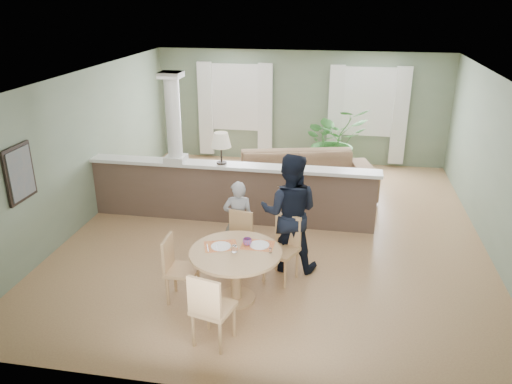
% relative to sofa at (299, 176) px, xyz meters
% --- Properties ---
extents(ground, '(8.00, 8.00, 0.00)m').
position_rel_sofa_xyz_m(ground, '(-0.22, -1.63, -0.44)').
color(ground, tan).
rests_on(ground, ground).
extents(room_shell, '(7.02, 8.02, 2.71)m').
position_rel_sofa_xyz_m(room_shell, '(-0.25, -1.00, 1.37)').
color(room_shell, gray).
rests_on(room_shell, ground).
extents(pony_wall, '(5.32, 0.38, 2.70)m').
position_rel_sofa_xyz_m(pony_wall, '(-1.21, -1.43, 0.26)').
color(pony_wall, brown).
rests_on(pony_wall, ground).
extents(sofa, '(3.24, 1.89, 0.89)m').
position_rel_sofa_xyz_m(sofa, '(0.00, 0.00, 0.00)').
color(sofa, olive).
rests_on(sofa, ground).
extents(houseplant, '(1.86, 1.77, 1.60)m').
position_rel_sofa_xyz_m(houseplant, '(0.65, 1.51, 0.36)').
color(houseplant, '#306829').
rests_on(houseplant, ground).
extents(dining_table, '(1.24, 1.24, 0.85)m').
position_rel_sofa_xyz_m(dining_table, '(-0.48, -3.90, 0.15)').
color(dining_table, tan).
rests_on(dining_table, ground).
extents(chair_far_boy, '(0.47, 0.47, 0.88)m').
position_rel_sofa_xyz_m(chair_far_boy, '(-0.64, -3.01, 0.04)').
color(chair_far_boy, tan).
rests_on(chair_far_boy, ground).
extents(chair_far_man, '(0.57, 0.57, 0.97)m').
position_rel_sofa_xyz_m(chair_far_man, '(0.08, -3.21, 0.09)').
color(chair_far_man, tan).
rests_on(chair_far_man, ground).
extents(chair_near, '(0.54, 0.54, 0.98)m').
position_rel_sofa_xyz_m(chair_near, '(-0.58, -4.91, 0.10)').
color(chair_near, tan).
rests_on(chair_near, ground).
extents(chair_side, '(0.43, 0.43, 0.93)m').
position_rel_sofa_xyz_m(chair_side, '(-1.28, -4.03, 0.07)').
color(chair_side, tan).
rests_on(chair_side, ground).
extents(child_person, '(0.52, 0.39, 1.30)m').
position_rel_sofa_xyz_m(child_person, '(-0.70, -2.74, 0.20)').
color(child_person, '#959599').
rests_on(child_person, ground).
extents(man_person, '(0.90, 0.70, 1.83)m').
position_rel_sofa_xyz_m(man_person, '(0.12, -2.90, 0.47)').
color(man_person, black).
rests_on(man_person, ground).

